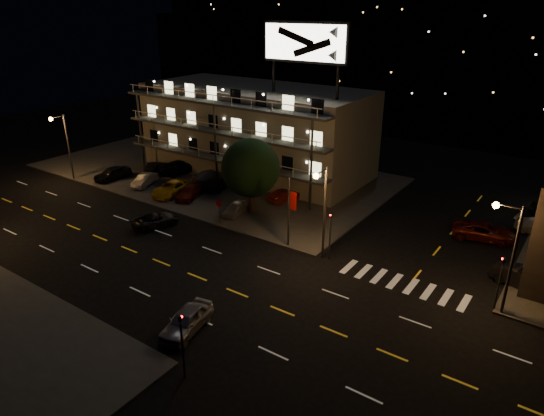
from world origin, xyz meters
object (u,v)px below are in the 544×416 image
Objects in this scene: road_car_east at (187,320)px; road_car_west at (156,220)px; lot_car_4 at (235,209)px; lot_car_7 at (213,176)px; lot_car_2 at (172,188)px; tree at (250,169)px; side_car_0 at (523,279)px.

road_car_east reaches higher than road_car_west.
lot_car_4 is 10.11m from lot_car_7.
lot_car_2 is 1.03× the size of lot_car_7.
tree is 1.68× the size of road_car_east.
lot_car_4 is at bearing -108.29° from road_car_west.
lot_car_4 is at bearing -8.11° from lot_car_2.
road_car_west is (-30.70, -8.07, -0.12)m from side_car_0.
road_car_west is (3.55, -12.23, -0.26)m from lot_car_7.
lot_car_2 is 1.16× the size of road_car_east.
lot_car_2 is at bearing 166.71° from lot_car_4.
lot_car_2 reaches higher than side_car_0.
road_car_east is at bearing 152.53° from side_car_0.
road_car_east reaches higher than lot_car_4.
lot_car_4 is 0.80× the size of side_car_0.
lot_car_7 is 1.12× the size of road_car_west.
road_car_east is (18.37, -16.65, -0.11)m from lot_car_2.
lot_car_4 is (9.18, -0.33, -0.11)m from lot_car_2.
lot_car_7 is at bearing 153.58° from tree.
road_car_west is at bearing -137.65° from lot_car_4.
tree is at bearing 103.97° from road_car_east.
road_car_east is (-16.89, -18.13, 0.02)m from side_car_0.
side_car_0 is 24.78m from road_car_east.
road_car_east reaches higher than side_car_0.
lot_car_2 is 5.73m from lot_car_7.
side_car_0 is at bearing -7.31° from lot_car_4.
road_car_east is at bearing 150.09° from lot_car_7.
lot_car_2 is 8.02m from road_car_west.
road_car_west is at bearing -61.42° from lot_car_2.
lot_car_7 reaches higher than road_car_east.
tree is at bearing -107.53° from road_car_west.
tree is 10.82m from lot_car_7.
lot_car_2 is 1.44× the size of lot_car_4.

